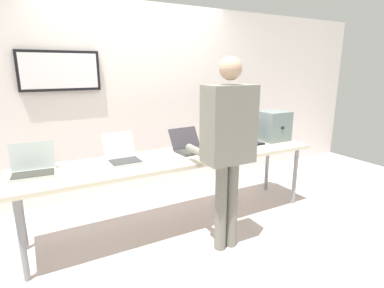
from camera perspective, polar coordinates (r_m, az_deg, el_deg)
The scene contains 10 objects.
ground at distance 3.50m, azimuth -2.49°, elevation -14.82°, with size 8.00×8.00×0.04m, color #BCAEAD.
back_wall at distance 4.12m, azimuth -10.04°, elevation 8.03°, with size 8.00×0.11×2.48m.
workbench at distance 3.20m, azimuth -2.64°, elevation -3.07°, with size 3.19×0.70×0.78m.
equipment_box at distance 3.97m, azimuth 15.08°, elevation 3.30°, with size 0.35×0.32×0.37m.
laptop_station_0 at distance 2.98m, azimuth -27.73°, elevation -3.89°, with size 0.38×0.32×0.26m.
laptop_station_1 at distance 3.08m, azimuth -12.95°, elevation -2.03°, with size 0.31×0.39×0.26m.
laptop_station_2 at distance 3.36m, azimuth -0.42°, elevation -0.37°, with size 0.38×0.40×0.23m.
laptop_station_3 at distance 3.74m, azimuth 9.89°, elevation 0.89°, with size 0.37×0.29×0.23m.
person at distance 2.69m, azimuth 6.76°, elevation 1.17°, with size 0.45×0.59×1.77m.
paper_sheet at distance 3.24m, azimuth 5.05°, elevation -1.98°, with size 0.25×0.32×0.00m.
Camera 1 is at (-1.35, -2.75, 1.67)m, focal length 28.35 mm.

